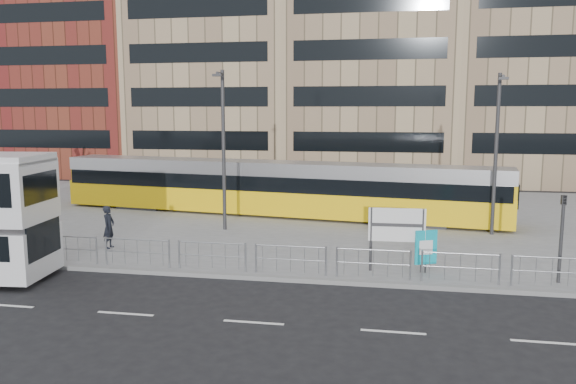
% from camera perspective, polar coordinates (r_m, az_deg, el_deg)
% --- Properties ---
extents(ground, '(120.00, 120.00, 0.00)m').
position_cam_1_polar(ground, '(20.94, -6.27, -8.74)').
color(ground, black).
rests_on(ground, ground).
extents(plaza, '(64.00, 24.00, 0.15)m').
position_cam_1_polar(plaza, '(32.28, -0.24, -2.48)').
color(plaza, slate).
rests_on(plaza, ground).
extents(kerb, '(64.00, 0.25, 0.17)m').
position_cam_1_polar(kerb, '(20.96, -6.24, -8.50)').
color(kerb, gray).
rests_on(kerb, ground).
extents(building_row, '(70.40, 18.40, 31.20)m').
position_cam_1_polar(building_row, '(54.04, 5.89, 15.50)').
color(building_row, maroon).
rests_on(building_row, ground).
extents(pedestrian_barrier, '(32.07, 0.07, 1.10)m').
position_cam_1_polar(pedestrian_barrier, '(20.68, -0.57, -6.08)').
color(pedestrian_barrier, gray).
rests_on(pedestrian_barrier, plaza).
extents(road_markings, '(62.00, 0.12, 0.01)m').
position_cam_1_polar(road_markings, '(17.04, -6.87, -12.79)').
color(road_markings, white).
rests_on(road_markings, ground).
extents(tram, '(26.11, 6.04, 3.07)m').
position_cam_1_polar(tram, '(32.18, -1.61, 0.40)').
color(tram, yellow).
rests_on(tram, plaza).
extents(station_sign, '(2.09, 0.16, 2.40)m').
position_cam_1_polar(station_sign, '(21.16, 11.00, -3.59)').
color(station_sign, '#2D2D30').
rests_on(station_sign, plaza).
extents(ad_panel, '(0.81, 0.39, 1.60)m').
position_cam_1_polar(ad_panel, '(21.40, 13.84, -5.53)').
color(ad_panel, '#2D2D30').
rests_on(ad_panel, plaza).
extents(pedestrian, '(0.45, 0.68, 1.87)m').
position_cam_1_polar(pedestrian, '(25.66, -17.75, -3.41)').
color(pedestrian, black).
rests_on(pedestrian, plaza).
extents(traffic_light_west, '(0.22, 0.24, 3.10)m').
position_cam_1_polar(traffic_light_west, '(25.07, -23.97, -1.59)').
color(traffic_light_west, '#2D2D30').
rests_on(traffic_light_west, plaza).
extents(traffic_light_east, '(0.19, 0.22, 3.10)m').
position_cam_1_polar(traffic_light_east, '(21.55, 26.07, -3.24)').
color(traffic_light_east, '#2D2D30').
rests_on(traffic_light_east, plaza).
extents(lamp_post_west, '(0.45, 1.04, 7.91)m').
position_cam_1_polar(lamp_post_west, '(27.98, -6.60, 4.89)').
color(lamp_post_west, '#2D2D30').
rests_on(lamp_post_west, plaza).
extents(lamp_post_east, '(0.45, 1.04, 7.70)m').
position_cam_1_polar(lamp_post_east, '(28.44, 20.41, 4.26)').
color(lamp_post_east, '#2D2D30').
rests_on(lamp_post_east, plaza).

